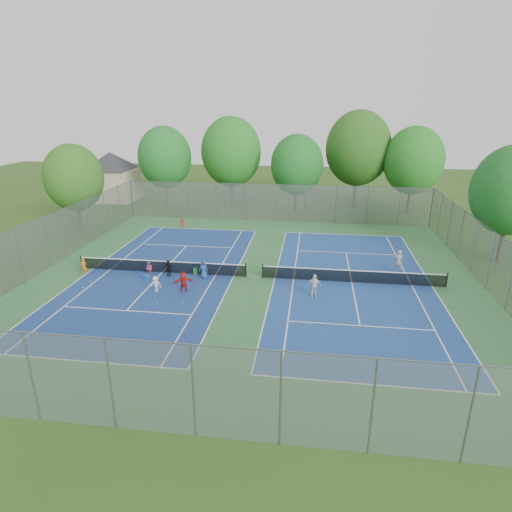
{
  "coord_description": "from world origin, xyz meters",
  "views": [
    {
      "loc": [
        4.03,
        -28.63,
        11.94
      ],
      "look_at": [
        0.0,
        1.0,
        1.3
      ],
      "focal_mm": 30.0,
      "sensor_mm": 36.0,
      "label": 1
    }
  ],
  "objects": [
    {
      "name": "court_pad",
      "position": [
        0.0,
        0.0,
        0.01
      ],
      "size": [
        32.0,
        32.0,
        0.01
      ],
      "primitive_type": "cube",
      "color": "#306636",
      "rests_on": "ground"
    },
    {
      "name": "tree_side_e",
      "position": [
        19.0,
        6.0,
        5.74
      ],
      "size": [
        6.0,
        6.0,
        9.2
      ],
      "color": "#443326",
      "rests_on": "ground"
    },
    {
      "name": "student_f",
      "position": [
        -4.34,
        -3.13,
        0.72
      ],
      "size": [
        1.39,
        0.93,
        1.43
      ],
      "primitive_type": "imported",
      "rotation": [
        0.0,
        0.0,
        0.42
      ],
      "color": "#AE1A18",
      "rests_on": "ground"
    },
    {
      "name": "student_e",
      "position": [
        -3.62,
        -0.6,
        0.69
      ],
      "size": [
        0.75,
        0.57,
        1.39
      ],
      "primitive_type": "imported",
      "rotation": [
        0.0,
        0.0,
        -0.21
      ],
      "color": "navy",
      "rests_on": "ground"
    },
    {
      "name": "ball_crate",
      "position": [
        -7.69,
        -1.4,
        0.16
      ],
      "size": [
        0.49,
        0.49,
        0.32
      ],
      "primitive_type": "cube",
      "rotation": [
        0.0,
        0.0,
        -0.38
      ],
      "color": "#164EAB",
      "rests_on": "ground"
    },
    {
      "name": "tree_nl",
      "position": [
        -6.0,
        23.0,
        6.54
      ],
      "size": [
        7.2,
        7.2,
        10.69
      ],
      "color": "#443326",
      "rests_on": "ground"
    },
    {
      "name": "tree_nc",
      "position": [
        2.0,
        21.0,
        5.39
      ],
      "size": [
        6.0,
        6.0,
        8.85
      ],
      "color": "#443326",
      "rests_on": "ground"
    },
    {
      "name": "tennis_ball_2",
      "position": [
        -5.61,
        -3.14,
        0.03
      ],
      "size": [
        0.07,
        0.07,
        0.07
      ],
      "primitive_type": "sphere",
      "color": "yellow",
      "rests_on": "ground"
    },
    {
      "name": "tree_nr",
      "position": [
        9.0,
        24.0,
        7.04
      ],
      "size": [
        7.6,
        7.6,
        11.42
      ],
      "color": "#443326",
      "rests_on": "ground"
    },
    {
      "name": "student_b",
      "position": [
        -7.74,
        -0.6,
        0.52
      ],
      "size": [
        0.59,
        0.52,
        1.03
      ],
      "primitive_type": "imported",
      "rotation": [
        0.0,
        0.0,
        -0.28
      ],
      "color": "#CE507E",
      "rests_on": "ground"
    },
    {
      "name": "instructor",
      "position": [
        10.53,
        2.45,
        0.88
      ],
      "size": [
        0.67,
        0.47,
        1.76
      ],
      "primitive_type": "imported",
      "rotation": [
        0.0,
        0.0,
        3.07
      ],
      "color": "#9A9A9D",
      "rests_on": "ground"
    },
    {
      "name": "student_d",
      "position": [
        -6.26,
        -0.6,
        0.62
      ],
      "size": [
        0.78,
        0.47,
        1.24
      ],
      "primitive_type": "imported",
      "rotation": [
        0.0,
        0.0,
        -0.25
      ],
      "color": "black",
      "rests_on": "ground"
    },
    {
      "name": "court_right",
      "position": [
        7.0,
        0.0,
        0.02
      ],
      "size": [
        10.97,
        23.77,
        0.01
      ],
      "primitive_type": "cube",
      "color": "navy",
      "rests_on": "court_pad"
    },
    {
      "name": "student_c",
      "position": [
        -6.17,
        -3.46,
        0.57
      ],
      "size": [
        0.74,
        0.43,
        1.13
      ],
      "primitive_type": "imported",
      "rotation": [
        0.0,
        0.0,
        0.02
      ],
      "color": "silver",
      "rests_on": "ground"
    },
    {
      "name": "student_a",
      "position": [
        -12.59,
        -1.1,
        0.63
      ],
      "size": [
        0.48,
        0.33,
        1.26
      ],
      "primitive_type": "imported",
      "rotation": [
        0.0,
        0.0,
        0.06
      ],
      "color": "orange",
      "rests_on": "ground"
    },
    {
      "name": "tree_side_w",
      "position": [
        -19.0,
        10.0,
        5.24
      ],
      "size": [
        5.6,
        5.6,
        8.47
      ],
      "color": "#443326",
      "rests_on": "ground"
    },
    {
      "name": "tennis_ball_1",
      "position": [
        -5.86,
        -1.38,
        0.03
      ],
      "size": [
        0.07,
        0.07,
        0.07
      ],
      "primitive_type": "sphere",
      "color": "#AFCE30",
      "rests_on": "ground"
    },
    {
      "name": "tennis_ball_7",
      "position": [
        -3.86,
        -4.99,
        0.03
      ],
      "size": [
        0.07,
        0.07,
        0.07
      ],
      "primitive_type": "sphere",
      "color": "#B5CE2F",
      "rests_on": "ground"
    },
    {
      "name": "fence_west",
      "position": [
        -16.0,
        0.0,
        2.0
      ],
      "size": [
        0.1,
        32.0,
        4.0
      ],
      "primitive_type": "cube",
      "rotation": [
        0.0,
        0.0,
        1.57
      ],
      "color": "gray",
      "rests_on": "ground"
    },
    {
      "name": "fence_south",
      "position": [
        0.0,
        -16.0,
        2.0
      ],
      "size": [
        32.0,
        0.1,
        4.0
      ],
      "primitive_type": "cube",
      "color": "gray",
      "rests_on": "ground"
    },
    {
      "name": "fence_east",
      "position": [
        16.0,
        0.0,
        2.0
      ],
      "size": [
        0.1,
        32.0,
        4.0
      ],
      "primitive_type": "cube",
      "rotation": [
        0.0,
        0.0,
        1.57
      ],
      "color": "gray",
      "rests_on": "ground"
    },
    {
      "name": "ball_hopper",
      "position": [
        -4.36,
        -0.02,
        0.27
      ],
      "size": [
        0.34,
        0.34,
        0.54
      ],
      "primitive_type": "cube",
      "rotation": [
        0.0,
        0.0,
        -0.29
      ],
      "color": "green",
      "rests_on": "ground"
    },
    {
      "name": "house",
      "position": [
        -22.0,
        24.0,
        4.21
      ],
      "size": [
        11.03,
        11.03,
        7.3
      ],
      "color": "#B7A88C",
      "rests_on": "ground"
    },
    {
      "name": "tennis_ball_4",
      "position": [
        -10.93,
        -1.57,
        0.03
      ],
      "size": [
        0.07,
        0.07,
        0.07
      ],
      "primitive_type": "sphere",
      "color": "gold",
      "rests_on": "ground"
    },
    {
      "name": "court_left",
      "position": [
        -7.0,
        0.0,
        0.02
      ],
      "size": [
        10.97,
        23.77,
        0.01
      ],
      "primitive_type": "cube",
      "color": "navy",
      "rests_on": "court_pad"
    },
    {
      "name": "tennis_ball_8",
      "position": [
        -11.4,
        -2.5,
        0.03
      ],
      "size": [
        0.07,
        0.07,
        0.07
      ],
      "primitive_type": "sphere",
      "color": "#C5DD33",
      "rests_on": "ground"
    },
    {
      "name": "tennis_ball_0",
      "position": [
        -11.36,
        -3.6,
        0.03
      ],
      "size": [
        0.07,
        0.07,
        0.07
      ],
      "primitive_type": "sphere",
      "color": "#D2F438",
      "rests_on": "ground"
    },
    {
      "name": "tennis_ball_5",
      "position": [
        -5.52,
        -5.11,
        0.03
      ],
      "size": [
        0.07,
        0.07,
        0.07
      ],
      "primitive_type": "sphere",
      "color": "#DEF538",
      "rests_on": "ground"
    },
    {
      "name": "net_left",
      "position": [
        -7.0,
        0.0,
        0.46
      ],
      "size": [
        12.87,
        0.1,
        0.91
      ],
      "primitive_type": "cube",
      "color": "black",
      "rests_on": "ground"
    },
    {
      "name": "tree_ne",
      "position": [
        15.0,
        22.0,
        5.97
      ],
      "size": [
        6.6,
        6.6,
        9.77
      ],
      "color": "#443326",
      "rests_on": "ground"
    },
    {
      "name": "fence_north",
      "position": [
        0.0,
        16.0,
        2.0
      ],
      "size": [
        32.0,
        0.1,
        4.0
      ],
      "primitive_type": "cube",
      "color": "gray",
      "rests_on": "ground"
    },
    {
      "name": "teen_court_b",
      "position": [
        4.33,
        -2.76,
        0.78
      ],
      "size": [
        0.95,
        0.46,
        1.57
      ],
      "primitive_type": "imported",
      "rotation": [
        0.0,
        0.0,
        0.08
      ],
      "color": "silver",
      "rests_on": "ground"
    },
    {
      "name": "tennis_ball_6",
      "position": [
        -5.11,
        -3.05,
        0.03
      ],
      "size": [
        0.07,
        0.07,
        0.07
      ],
      "primitive_type": "sphere",
      "color": "#AFD130",
      "rests_on": "ground"
    },
    {
      "name": "net_right",
      "position": [
        7.0,
        0.0,
        0.46
      ],
      "size": [
        12.87,
        0.1,
        0.91
      ],
      "primitive_type": "cube",
      "color": "black",
      "rests_on": "ground"
    },
    {
      "name": "tennis_ball_9",
      "position": [
        -8.96,
        -1.66,
        0.03
      ],
      "size": [
        0.07,
        0.07,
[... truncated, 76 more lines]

